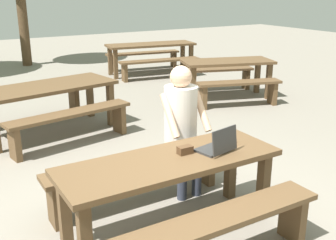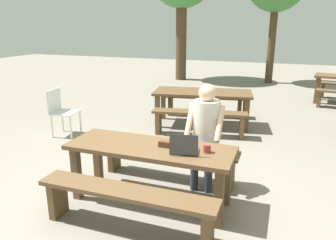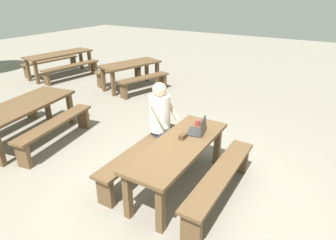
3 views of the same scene
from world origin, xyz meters
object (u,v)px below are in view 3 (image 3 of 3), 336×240
(person_seated, at_px, (161,116))
(picnic_table_distant, at_px, (131,67))
(picnic_table_rear, at_px, (59,57))
(picnic_table_front, at_px, (179,151))
(small_pouch, at_px, (183,136))
(laptop, at_px, (198,129))
(picnic_table_mid, at_px, (24,109))
(coffee_mug, at_px, (198,123))

(person_seated, xyz_separation_m, picnic_table_distant, (2.81, 2.78, -0.19))
(picnic_table_rear, bearing_deg, picnic_table_front, -108.84)
(small_pouch, bearing_deg, picnic_table_front, -169.70)
(picnic_table_front, relative_size, laptop, 5.60)
(picnic_table_front, distance_m, picnic_table_mid, 3.16)
(laptop, bearing_deg, picnic_table_mid, -90.57)
(picnic_table_front, relative_size, small_pouch, 14.84)
(laptop, distance_m, small_pouch, 0.29)
(laptop, bearing_deg, picnic_table_rear, -124.95)
(small_pouch, distance_m, person_seated, 0.66)
(picnic_table_front, height_order, picnic_table_rear, picnic_table_rear)
(coffee_mug, relative_size, person_seated, 0.07)
(laptop, xyz_separation_m, person_seated, (0.07, 0.68, 0.04))
(coffee_mug, bearing_deg, picnic_table_mid, 104.91)
(picnic_table_front, xyz_separation_m, small_pouch, (0.17, 0.03, 0.15))
(coffee_mug, distance_m, person_seated, 0.59)
(coffee_mug, height_order, picnic_table_mid, coffee_mug)
(coffee_mug, relative_size, picnic_table_rear, 0.04)
(laptop, relative_size, picnic_table_mid, 0.17)
(small_pouch, bearing_deg, person_seated, 59.47)
(coffee_mug, bearing_deg, small_pouch, -179.71)
(picnic_table_front, xyz_separation_m, picnic_table_distant, (3.31, 3.38, 0.02))
(small_pouch, bearing_deg, coffee_mug, 0.29)
(picnic_table_mid, bearing_deg, person_seated, -85.00)
(small_pouch, height_order, picnic_table_rear, small_pouch)
(coffee_mug, bearing_deg, laptop, -152.17)
(laptop, height_order, picnic_table_rear, laptop)
(laptop, height_order, small_pouch, laptop)
(picnic_table_distant, bearing_deg, picnic_table_rear, 111.31)
(person_seated, xyz_separation_m, picnic_table_rear, (2.66, 5.54, -0.16))
(person_seated, bearing_deg, picnic_table_rear, 64.33)
(picnic_table_front, bearing_deg, picnic_table_distant, 45.55)
(picnic_table_front, distance_m, laptop, 0.47)
(small_pouch, relative_size, picnic_table_distant, 0.07)
(coffee_mug, xyz_separation_m, picnic_table_mid, (-0.83, 3.12, -0.13))
(small_pouch, distance_m, picnic_table_distant, 4.60)
(coffee_mug, xyz_separation_m, picnic_table_rear, (2.51, 6.10, -0.12))
(person_seated, bearing_deg, laptop, -95.54)
(picnic_table_mid, bearing_deg, picnic_table_rear, 31.91)
(coffee_mug, bearing_deg, person_seated, 105.34)
(person_seated, bearing_deg, picnic_table_front, -129.99)
(small_pouch, distance_m, picnic_table_mid, 3.15)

